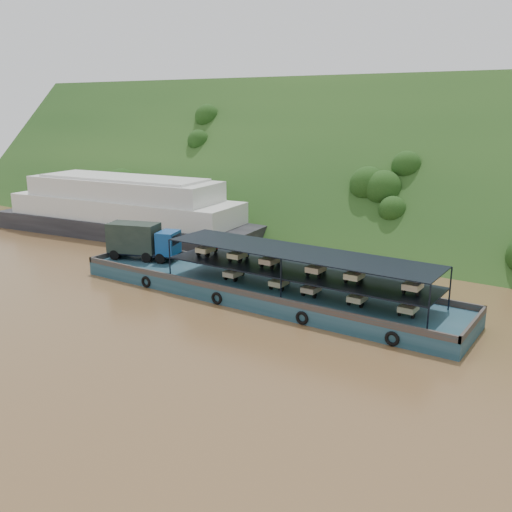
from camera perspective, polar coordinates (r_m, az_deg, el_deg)
The scene contains 4 objects.
ground at distance 46.95m, azimuth -0.01°, elevation -4.91°, with size 160.00×160.00×0.00m, color brown.
hillside at distance 78.37m, azimuth 14.83°, elevation 2.70°, with size 140.00×28.00×28.00m, color #173915.
cargo_barge at distance 49.14m, azimuth -0.85°, elevation -2.55°, with size 35.11×7.18×4.74m.
passenger_ferry at distance 73.38m, azimuth -13.01°, elevation 4.53°, with size 37.00×13.12×7.33m.
Camera 1 is at (24.59, -36.68, 15.95)m, focal length 40.00 mm.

